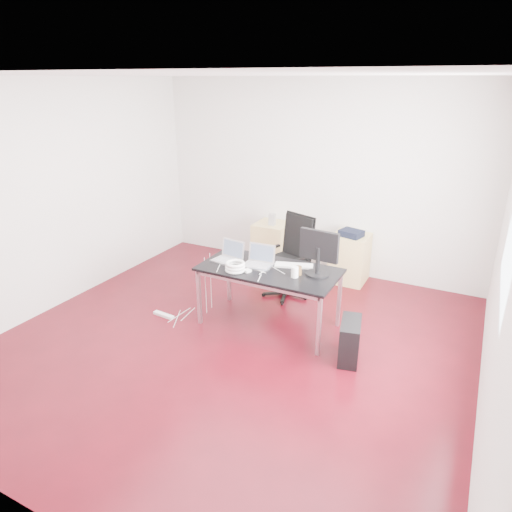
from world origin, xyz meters
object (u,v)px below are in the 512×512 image
at_px(office_chair, 291,252).
at_px(filing_cabinet_left, 272,245).
at_px(desk, 269,273).
at_px(pc_tower, 350,340).
at_px(filing_cabinet_right, 350,258).

height_order(office_chair, filing_cabinet_left, office_chair).
bearing_deg(desk, pc_tower, -13.86).
height_order(desk, office_chair, office_chair).
bearing_deg(desk, filing_cabinet_right, 74.10).
xyz_separation_m(filing_cabinet_left, pc_tower, (1.82, -1.95, -0.13)).
height_order(desk, filing_cabinet_right, desk).
bearing_deg(filing_cabinet_right, filing_cabinet_left, 180.00).
xyz_separation_m(desk, pc_tower, (1.07, -0.26, -0.46)).
relative_size(filing_cabinet_left, pc_tower, 1.56).
bearing_deg(pc_tower, desk, 153.92).
bearing_deg(filing_cabinet_left, filing_cabinet_right, 0.00).
relative_size(desk, filing_cabinet_right, 2.29).
distance_m(desk, office_chair, 0.91).
relative_size(desk, filing_cabinet_left, 2.29).
xyz_separation_m(office_chair, pc_tower, (1.18, -1.16, -0.39)).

